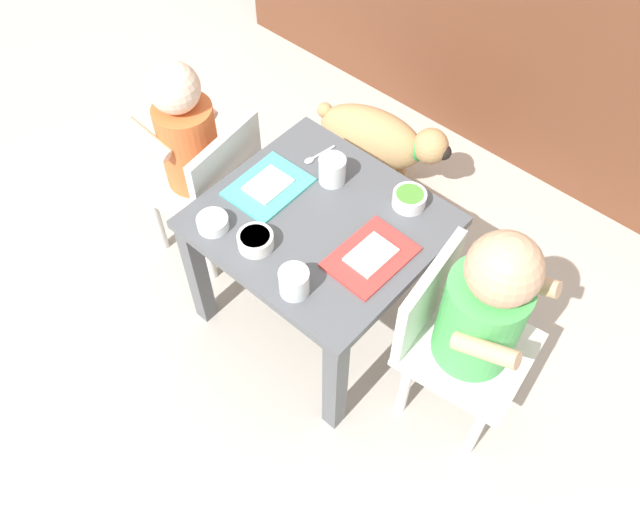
{
  "coord_description": "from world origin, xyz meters",
  "views": [
    {
      "loc": [
        0.69,
        -0.77,
        1.66
      ],
      "look_at": [
        0.0,
        0.0,
        0.28
      ],
      "focal_mm": 37.1,
      "sensor_mm": 36.0,
      "label": 1
    }
  ],
  "objects_px": {
    "dining_table": "(320,239)",
    "cereal_bowl_left_side": "(256,240)",
    "food_tray_right": "(371,256)",
    "spoon_by_left_tray": "(317,156)",
    "water_cup_right": "(332,171)",
    "food_tray_left": "(268,186)",
    "seated_child_right": "(479,313)",
    "seated_child_left": "(192,146)",
    "cereal_bowl_right_side": "(213,222)",
    "veggie_bowl_near": "(409,199)",
    "water_cup_left": "(294,283)",
    "dog": "(377,139)"
  },
  "relations": [
    {
      "from": "dining_table",
      "to": "cereal_bowl_left_side",
      "type": "bearing_deg",
      "value": -110.37
    },
    {
      "from": "food_tray_right",
      "to": "spoon_by_left_tray",
      "type": "relative_size",
      "value": 2.09
    },
    {
      "from": "water_cup_right",
      "to": "cereal_bowl_left_side",
      "type": "relative_size",
      "value": 0.84
    },
    {
      "from": "food_tray_left",
      "to": "spoon_by_left_tray",
      "type": "distance_m",
      "value": 0.16
    },
    {
      "from": "seated_child_right",
      "to": "water_cup_right",
      "type": "distance_m",
      "value": 0.51
    },
    {
      "from": "spoon_by_left_tray",
      "to": "water_cup_right",
      "type": "bearing_deg",
      "value": -22.61
    },
    {
      "from": "seated_child_left",
      "to": "cereal_bowl_right_side",
      "type": "height_order",
      "value": "seated_child_left"
    },
    {
      "from": "spoon_by_left_tray",
      "to": "food_tray_left",
      "type": "bearing_deg",
      "value": -96.22
    },
    {
      "from": "seated_child_left",
      "to": "veggie_bowl_near",
      "type": "xyz_separation_m",
      "value": [
        0.57,
        0.21,
        0.03
      ]
    },
    {
      "from": "cereal_bowl_right_side",
      "to": "cereal_bowl_left_side",
      "type": "height_order",
      "value": "cereal_bowl_left_side"
    },
    {
      "from": "seated_child_right",
      "to": "water_cup_left",
      "type": "height_order",
      "value": "seated_child_right"
    },
    {
      "from": "cereal_bowl_right_side",
      "to": "spoon_by_left_tray",
      "type": "xyz_separation_m",
      "value": [
        0.03,
        0.34,
        -0.01
      ]
    },
    {
      "from": "seated_child_left",
      "to": "food_tray_right",
      "type": "relative_size",
      "value": 3.2
    },
    {
      "from": "seated_child_left",
      "to": "food_tray_right",
      "type": "xyz_separation_m",
      "value": [
        0.6,
        0.02,
        0.02
      ]
    },
    {
      "from": "food_tray_left",
      "to": "spoon_by_left_tray",
      "type": "relative_size",
      "value": 1.99
    },
    {
      "from": "cereal_bowl_left_side",
      "to": "spoon_by_left_tray",
      "type": "xyz_separation_m",
      "value": [
        -0.09,
        0.31,
        -0.02
      ]
    },
    {
      "from": "seated_child_right",
      "to": "dog",
      "type": "distance_m",
      "value": 0.85
    },
    {
      "from": "seated_child_left",
      "to": "veggie_bowl_near",
      "type": "relative_size",
      "value": 7.92
    },
    {
      "from": "food_tray_right",
      "to": "spoon_by_left_tray",
      "type": "xyz_separation_m",
      "value": [
        -0.31,
        0.16,
        -0.0
      ]
    },
    {
      "from": "food_tray_right",
      "to": "seated_child_left",
      "type": "bearing_deg",
      "value": -178.14
    },
    {
      "from": "food_tray_left",
      "to": "veggie_bowl_near",
      "type": "distance_m",
      "value": 0.35
    },
    {
      "from": "water_cup_left",
      "to": "veggie_bowl_near",
      "type": "relative_size",
      "value": 0.82
    },
    {
      "from": "cereal_bowl_right_side",
      "to": "cereal_bowl_left_side",
      "type": "bearing_deg",
      "value": 13.39
    },
    {
      "from": "water_cup_right",
      "to": "cereal_bowl_left_side",
      "type": "xyz_separation_m",
      "value": [
        0.0,
        -0.28,
        -0.01
      ]
    },
    {
      "from": "food_tray_right",
      "to": "water_cup_right",
      "type": "relative_size",
      "value": 2.88
    },
    {
      "from": "seated_child_right",
      "to": "food_tray_right",
      "type": "xyz_separation_m",
      "value": [
        -0.27,
        -0.04,
        0.0
      ]
    },
    {
      "from": "seated_child_left",
      "to": "cereal_bowl_right_side",
      "type": "relative_size",
      "value": 8.67
    },
    {
      "from": "dog",
      "to": "food_tray_left",
      "type": "distance_m",
      "value": 0.58
    },
    {
      "from": "dining_table",
      "to": "water_cup_right",
      "type": "xyz_separation_m",
      "value": [
        -0.06,
        0.12,
        0.11
      ]
    },
    {
      "from": "veggie_bowl_near",
      "to": "cereal_bowl_left_side",
      "type": "xyz_separation_m",
      "value": [
        -0.19,
        -0.34,
        -0.0
      ]
    },
    {
      "from": "food_tray_left",
      "to": "spoon_by_left_tray",
      "type": "xyz_separation_m",
      "value": [
        0.02,
        0.16,
        -0.0
      ]
    },
    {
      "from": "water_cup_left",
      "to": "water_cup_right",
      "type": "height_order",
      "value": "water_cup_right"
    },
    {
      "from": "water_cup_left",
      "to": "food_tray_right",
      "type": "bearing_deg",
      "value": 68.99
    },
    {
      "from": "seated_child_right",
      "to": "food_tray_left",
      "type": "xyz_separation_m",
      "value": [
        -0.6,
        -0.04,
        0.0
      ]
    },
    {
      "from": "seated_child_right",
      "to": "food_tray_left",
      "type": "relative_size",
      "value": 3.47
    },
    {
      "from": "dog",
      "to": "food_tray_right",
      "type": "bearing_deg",
      "value": -54.12
    },
    {
      "from": "cereal_bowl_left_side",
      "to": "seated_child_right",
      "type": "bearing_deg",
      "value": 20.73
    },
    {
      "from": "cereal_bowl_left_side",
      "to": "cereal_bowl_right_side",
      "type": "bearing_deg",
      "value": -166.61
    },
    {
      "from": "dog",
      "to": "cereal_bowl_left_side",
      "type": "bearing_deg",
      "value": -77.08
    },
    {
      "from": "cereal_bowl_left_side",
      "to": "water_cup_right",
      "type": "bearing_deg",
      "value": 90.94
    },
    {
      "from": "veggie_bowl_near",
      "to": "cereal_bowl_left_side",
      "type": "relative_size",
      "value": 0.98
    },
    {
      "from": "food_tray_left",
      "to": "food_tray_right",
      "type": "distance_m",
      "value": 0.33
    },
    {
      "from": "seated_child_right",
      "to": "water_cup_right",
      "type": "relative_size",
      "value": 9.5
    },
    {
      "from": "dog",
      "to": "food_tray_left",
      "type": "relative_size",
      "value": 2.26
    },
    {
      "from": "veggie_bowl_near",
      "to": "spoon_by_left_tray",
      "type": "bearing_deg",
      "value": -174.09
    },
    {
      "from": "seated_child_right",
      "to": "veggie_bowl_near",
      "type": "xyz_separation_m",
      "value": [
        -0.31,
        0.15,
        0.02
      ]
    },
    {
      "from": "food_tray_left",
      "to": "cereal_bowl_right_side",
      "type": "relative_size",
      "value": 2.58
    },
    {
      "from": "food_tray_left",
      "to": "seated_child_right",
      "type": "bearing_deg",
      "value": 3.56
    },
    {
      "from": "food_tray_left",
      "to": "food_tray_right",
      "type": "bearing_deg",
      "value": 0.0
    },
    {
      "from": "food_tray_left",
      "to": "cereal_bowl_right_side",
      "type": "bearing_deg",
      "value": -93.39
    }
  ]
}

